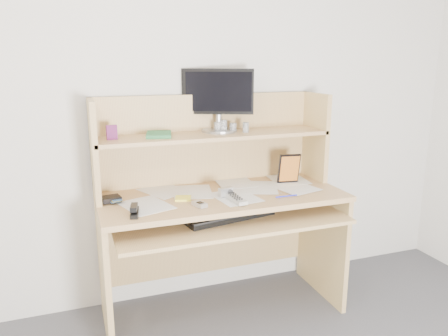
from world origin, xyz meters
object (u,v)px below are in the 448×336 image
object	(u,v)px
game_case	(289,169)
tv_remote	(235,199)
keyboard	(228,215)
monitor	(218,98)
desk	(218,199)

from	to	relation	value
game_case	tv_remote	bearing A→B (deg)	-146.34
keyboard	game_case	size ratio (longest dim) A/B	2.88
keyboard	tv_remote	xyz separation A→B (m)	(0.03, -0.03, 0.10)
keyboard	game_case	distance (m)	0.53
keyboard	monitor	bearing A→B (deg)	69.25
keyboard	tv_remote	distance (m)	0.11
desk	game_case	distance (m)	0.48
tv_remote	monitor	distance (m)	0.63
desk	monitor	distance (m)	0.61
game_case	desk	bearing A→B (deg)	-174.01
tv_remote	game_case	size ratio (longest dim) A/B	1.06
desk	keyboard	xyz separation A→B (m)	(-0.01, -0.20, -0.03)
desk	tv_remote	bearing A→B (deg)	-84.24
desk	keyboard	size ratio (longest dim) A/B	2.60
desk	tv_remote	size ratio (longest dim) A/B	7.06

